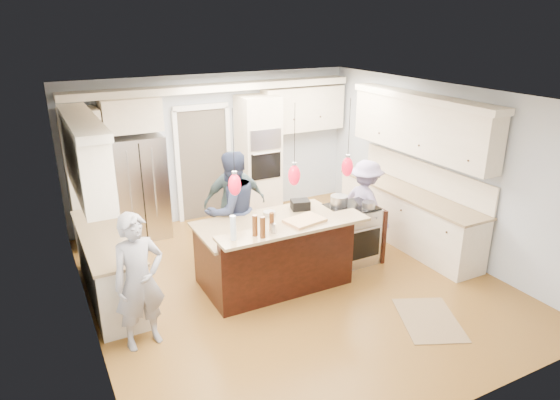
% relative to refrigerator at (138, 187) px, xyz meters
% --- Properties ---
extents(ground_plane, '(6.00, 6.00, 0.00)m').
position_rel_refrigerator_xyz_m(ground_plane, '(1.55, -2.64, -0.90)').
color(ground_plane, olive).
rests_on(ground_plane, ground).
extents(room_shell, '(5.54, 6.04, 2.72)m').
position_rel_refrigerator_xyz_m(room_shell, '(1.55, -2.64, 0.92)').
color(room_shell, '#B2BCC6').
rests_on(room_shell, ground).
extents(refrigerator, '(0.90, 0.70, 1.80)m').
position_rel_refrigerator_xyz_m(refrigerator, '(0.00, 0.00, 0.00)').
color(refrigerator, '#B7B7BC').
rests_on(refrigerator, ground).
extents(oven_column, '(0.72, 0.69, 2.30)m').
position_rel_refrigerator_xyz_m(oven_column, '(2.30, 0.03, 0.25)').
color(oven_column, beige).
rests_on(oven_column, ground).
extents(back_upper_cabinets, '(5.30, 0.61, 2.54)m').
position_rel_refrigerator_xyz_m(back_upper_cabinets, '(0.80, 0.12, 0.77)').
color(back_upper_cabinets, beige).
rests_on(back_upper_cabinets, ground).
extents(right_counter_run, '(0.64, 3.10, 2.51)m').
position_rel_refrigerator_xyz_m(right_counter_run, '(3.99, -2.34, 0.16)').
color(right_counter_run, beige).
rests_on(right_counter_run, ground).
extents(left_cabinets, '(0.64, 2.30, 2.51)m').
position_rel_refrigerator_xyz_m(left_cabinets, '(-0.89, -1.84, 0.16)').
color(left_cabinets, beige).
rests_on(left_cabinets, ground).
extents(kitchen_island, '(2.10, 1.46, 1.12)m').
position_rel_refrigerator_xyz_m(kitchen_island, '(1.30, -2.57, -0.42)').
color(kitchen_island, black).
rests_on(kitchen_island, ground).
extents(island_range, '(0.82, 0.71, 0.92)m').
position_rel_refrigerator_xyz_m(island_range, '(2.71, -2.49, -0.44)').
color(island_range, '#B7B7BC').
rests_on(island_range, ground).
extents(pendant_lights, '(1.75, 0.15, 1.03)m').
position_rel_refrigerator_xyz_m(pendant_lights, '(1.30, -3.15, 0.90)').
color(pendant_lights, black).
rests_on(pendant_lights, ground).
extents(person_bar_end, '(0.66, 0.49, 1.66)m').
position_rel_refrigerator_xyz_m(person_bar_end, '(-0.71, -3.15, -0.07)').
color(person_bar_end, gray).
rests_on(person_bar_end, ground).
extents(person_far_left, '(1.01, 0.86, 1.83)m').
position_rel_refrigerator_xyz_m(person_far_left, '(0.99, -1.79, 0.01)').
color(person_far_left, '#2B3553').
rests_on(person_far_left, ground).
extents(person_far_right, '(1.06, 0.62, 1.70)m').
position_rel_refrigerator_xyz_m(person_far_right, '(1.24, -1.31, -0.05)').
color(person_far_right, '#4B6569').
rests_on(person_far_right, ground).
extents(person_range_side, '(0.71, 1.05, 1.49)m').
position_rel_refrigerator_xyz_m(person_range_side, '(3.21, -2.15, -0.15)').
color(person_range_side, '#9588B7').
rests_on(person_range_side, ground).
extents(floor_rug, '(1.05, 1.21, 0.01)m').
position_rel_refrigerator_xyz_m(floor_rug, '(2.62, -4.36, -0.89)').
color(floor_rug, '#977652').
rests_on(floor_rug, ground).
extents(water_bottle, '(0.09, 0.09, 0.31)m').
position_rel_refrigerator_xyz_m(water_bottle, '(0.44, -3.19, 0.38)').
color(water_bottle, silver).
rests_on(water_bottle, kitchen_island).
extents(beer_bottle_a, '(0.09, 0.09, 0.27)m').
position_rel_refrigerator_xyz_m(beer_bottle_a, '(0.73, -3.20, 0.36)').
color(beer_bottle_a, '#4A250D').
rests_on(beer_bottle_a, kitchen_island).
extents(beer_bottle_b, '(0.08, 0.08, 0.27)m').
position_rel_refrigerator_xyz_m(beer_bottle_b, '(0.78, -3.30, 0.36)').
color(beer_bottle_b, '#4A250D').
rests_on(beer_bottle_b, kitchen_island).
extents(beer_bottle_c, '(0.06, 0.06, 0.24)m').
position_rel_refrigerator_xyz_m(beer_bottle_c, '(0.98, -3.16, 0.34)').
color(beer_bottle_c, '#4A250D').
rests_on(beer_bottle_c, kitchen_island).
extents(drink_can, '(0.07, 0.07, 0.12)m').
position_rel_refrigerator_xyz_m(drink_can, '(0.96, -3.23, 0.28)').
color(drink_can, '#B7B7BC').
rests_on(drink_can, kitchen_island).
extents(cutting_board, '(0.55, 0.44, 0.04)m').
position_rel_refrigerator_xyz_m(cutting_board, '(1.49, -3.11, 0.24)').
color(cutting_board, tan).
rests_on(cutting_board, kitchen_island).
extents(pot_large, '(0.27, 0.27, 0.16)m').
position_rel_refrigerator_xyz_m(pot_large, '(2.53, -2.37, 0.10)').
color(pot_large, '#B7B7BC').
rests_on(pot_large, island_range).
extents(pot_small, '(0.20, 0.20, 0.10)m').
position_rel_refrigerator_xyz_m(pot_small, '(2.88, -2.67, 0.07)').
color(pot_small, '#B7B7BC').
rests_on(pot_small, island_range).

